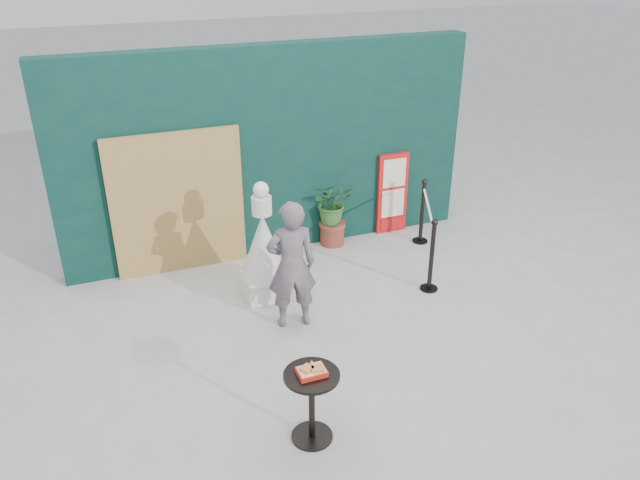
{
  "coord_description": "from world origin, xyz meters",
  "views": [
    {
      "loc": [
        -2.44,
        -5.04,
        4.35
      ],
      "look_at": [
        0.0,
        1.2,
        1.0
      ],
      "focal_mm": 35.0,
      "sensor_mm": 36.0,
      "label": 1
    }
  ],
  "objects": [
    {
      "name": "bamboo_fence",
      "position": [
        -1.4,
        2.94,
        1.0
      ],
      "size": [
        1.8,
        0.08,
        2.0
      ],
      "primitive_type": "cube",
      "color": "tan",
      "rests_on": "ground"
    },
    {
      "name": "planter",
      "position": [
        0.86,
        2.89,
        0.6
      ],
      "size": [
        0.61,
        0.53,
        1.03
      ],
      "color": "brown",
      "rests_on": "ground"
    },
    {
      "name": "ground",
      "position": [
        0.0,
        0.0,
        0.0
      ],
      "size": [
        60.0,
        60.0,
        0.0
      ],
      "primitive_type": "plane",
      "color": "#ADAAA5",
      "rests_on": "ground"
    },
    {
      "name": "statue",
      "position": [
        -0.53,
        1.82,
        0.65
      ],
      "size": [
        0.62,
        0.62,
        1.6
      ],
      "color": "white",
      "rests_on": "ground"
    },
    {
      "name": "stanchion_barrier",
      "position": [
        1.86,
        1.8,
        0.49
      ],
      "size": [
        0.84,
        1.54,
        1.03
      ],
      "color": "black",
      "rests_on": "ground"
    },
    {
      "name": "woman",
      "position": [
        -0.42,
        1.06,
        0.81
      ],
      "size": [
        0.64,
        0.46,
        1.63
      ],
      "primitive_type": "imported",
      "rotation": [
        0.0,
        0.0,
        3.01
      ],
      "color": "slate",
      "rests_on": "ground"
    },
    {
      "name": "cafe_table",
      "position": [
        -0.88,
        -0.83,
        0.5
      ],
      "size": [
        0.52,
        0.52,
        0.75
      ],
      "color": "black",
      "rests_on": "ground"
    },
    {
      "name": "menu_board",
      "position": [
        1.9,
        2.95,
        0.65
      ],
      "size": [
        0.5,
        0.07,
        1.3
      ],
      "color": "red",
      "rests_on": "ground"
    },
    {
      "name": "back_wall",
      "position": [
        0.0,
        3.15,
        1.5
      ],
      "size": [
        6.0,
        0.3,
        3.0
      ],
      "primitive_type": "cube",
      "color": "#092928",
      "rests_on": "ground"
    },
    {
      "name": "food_basket",
      "position": [
        -0.87,
        -0.83,
        0.79
      ],
      "size": [
        0.26,
        0.19,
        0.11
      ],
      "color": "red",
      "rests_on": "cafe_table"
    }
  ]
}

